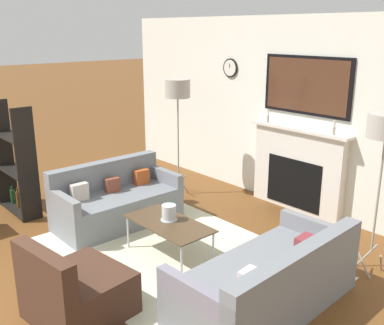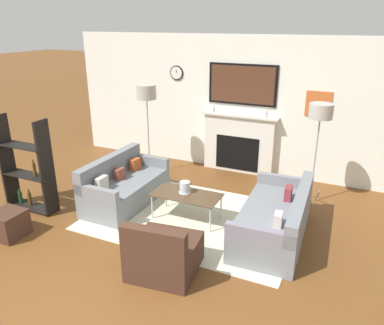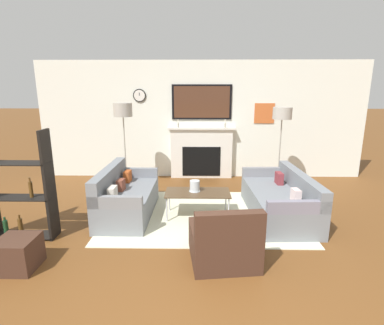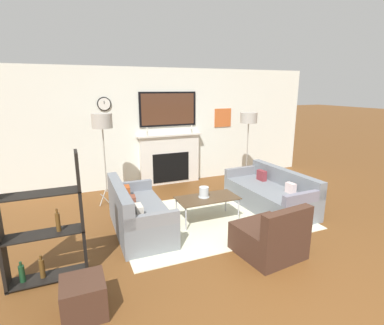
# 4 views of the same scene
# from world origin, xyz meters

# --- Properties ---
(fireplace_wall) EXTENTS (7.59, 0.28, 2.70)m
(fireplace_wall) POSITION_xyz_m (0.00, 4.88, 1.24)
(fireplace_wall) COLOR white
(fireplace_wall) RESTS_ON ground_plane
(area_rug) EXTENTS (3.20, 2.24, 0.01)m
(area_rug) POSITION_xyz_m (0.00, 2.57, 0.01)
(area_rug) COLOR beige
(area_rug) RESTS_ON ground_plane
(couch_left) EXTENTS (0.79, 1.63, 0.81)m
(couch_left) POSITION_xyz_m (-1.30, 2.57, 0.29)
(couch_left) COLOR slate
(couch_left) RESTS_ON ground_plane
(couch_right) EXTENTS (0.95, 1.89, 0.72)m
(couch_right) POSITION_xyz_m (1.29, 2.57, 0.26)
(couch_right) COLOR slate
(couch_right) RESTS_ON ground_plane
(armchair) EXTENTS (0.87, 0.88, 0.77)m
(armchair) POSITION_xyz_m (0.23, 1.18, 0.26)
(armchair) COLOR #43291E
(armchair) RESTS_ON ground_plane
(coffee_table) EXTENTS (1.06, 0.53, 0.43)m
(coffee_table) POSITION_xyz_m (-0.09, 2.51, 0.40)
(coffee_table) COLOR #4C3823
(coffee_table) RESTS_ON ground_plane
(hurricane_candle) EXTENTS (0.19, 0.19, 0.18)m
(hurricane_candle) POSITION_xyz_m (-0.14, 2.55, 0.51)
(hurricane_candle) COLOR silver
(hurricane_candle) RESTS_ON coffee_table
(floor_lamp_left) EXTENTS (0.37, 0.37, 1.80)m
(floor_lamp_left) POSITION_xyz_m (-1.60, 3.91, 1.63)
(floor_lamp_left) COLOR #9E998E
(floor_lamp_left) RESTS_ON ground_plane
(floor_lamp_right) EXTENTS (0.38, 0.38, 1.72)m
(floor_lamp_right) POSITION_xyz_m (1.60, 3.91, 1.57)
(floor_lamp_right) COLOR #9E998E
(floor_lamp_right) RESTS_ON ground_plane
(shelf_unit) EXTENTS (0.91, 0.28, 1.55)m
(shelf_unit) POSITION_xyz_m (-2.57, 1.76, 0.70)
(shelf_unit) COLOR black
(shelf_unit) RESTS_ON ground_plane
(ottoman) EXTENTS (0.43, 0.43, 0.38)m
(ottoman) POSITION_xyz_m (-2.21, 0.99, 0.19)
(ottoman) COLOR #43291E
(ottoman) RESTS_ON ground_plane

